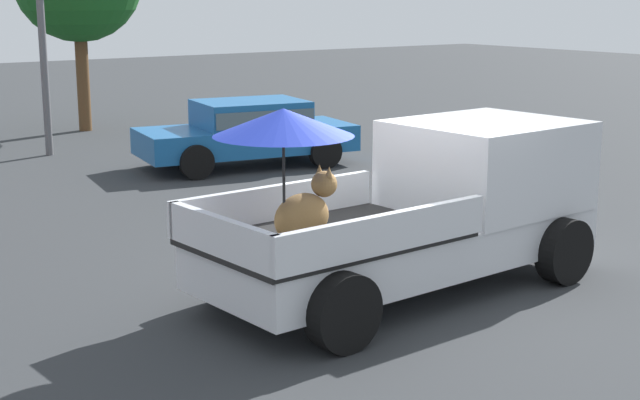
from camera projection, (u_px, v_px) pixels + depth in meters
name	position (u px, v px, depth m)	size (l,w,h in m)	color
ground_plane	(402.00, 291.00, 10.93)	(80.00, 80.00, 0.00)	#2D3033
pickup_truck_main	(427.00, 205.00, 10.95)	(5.15, 2.50, 2.30)	black
parked_sedan_near	(248.00, 130.00, 18.76)	(4.54, 2.53, 1.33)	black
motel_sign	(40.00, 6.00, 19.50)	(1.40, 0.16, 4.46)	#59595B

